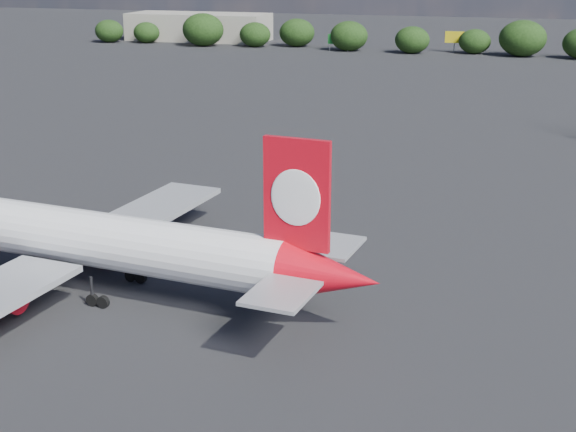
# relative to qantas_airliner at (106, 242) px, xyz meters

# --- Properties ---
(ground) EXTENTS (500.00, 500.00, 0.00)m
(ground) POSITION_rel_qantas_airliner_xyz_m (-1.23, 46.81, -4.14)
(ground) COLOR black
(ground) RESTS_ON ground
(qantas_airliner) EXTENTS (41.65, 39.66, 13.58)m
(qantas_airliner) POSITION_rel_qantas_airliner_xyz_m (0.00, 0.00, 0.00)
(qantas_airliner) COLOR white
(qantas_airliner) RESTS_ON ground
(terminal_building) EXTENTS (42.00, 16.00, 8.00)m
(terminal_building) POSITION_rel_qantas_airliner_xyz_m (-66.23, 178.81, -0.14)
(terminal_building) COLOR gray
(terminal_building) RESTS_ON ground
(highway_sign) EXTENTS (6.00, 0.30, 4.50)m
(highway_sign) POSITION_rel_qantas_airliner_xyz_m (-19.23, 162.81, -1.01)
(highway_sign) COLOR #14671F
(highway_sign) RESTS_ON ground
(billboard_yellow) EXTENTS (5.00, 0.30, 5.50)m
(billboard_yellow) POSITION_rel_qantas_airliner_xyz_m (10.77, 168.81, -0.27)
(billboard_yellow) COLOR gold
(billboard_yellow) RESTS_ON ground
(horizon_treeline) EXTENTS (201.72, 16.03, 9.20)m
(horizon_treeline) POSITION_rel_qantas_airliner_xyz_m (14.60, 166.44, -0.13)
(horizon_treeline) COLOR black
(horizon_treeline) RESTS_ON ground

